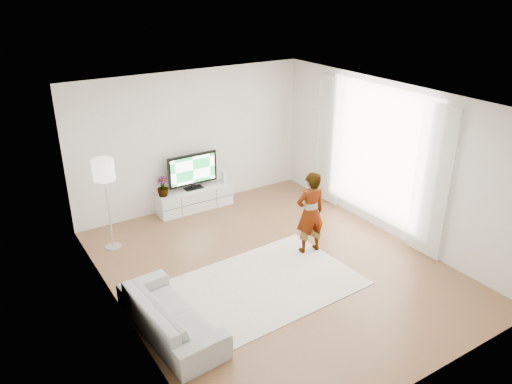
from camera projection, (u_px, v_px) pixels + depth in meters
floor at (275, 268)px, 8.27m from camera, size 6.00×6.00×0.00m
ceiling at (277, 101)px, 7.14m from camera, size 6.00×6.00×0.00m
wall_left at (117, 231)px, 6.48m from camera, size 0.02×6.00×2.80m
wall_right at (391, 161)px, 8.93m from camera, size 0.02×6.00×2.80m
wall_back at (192, 140)px, 10.03m from camera, size 5.00×0.02×2.80m
wall_front at (433, 283)px, 5.38m from camera, size 5.00×0.02×2.80m
window at (378, 154)px, 9.13m from camera, size 0.01×2.60×2.50m
curtain_near at (432, 182)px, 8.13m from camera, size 0.04×0.70×2.60m
curtain_far at (329, 141)px, 10.14m from camera, size 0.04×0.70×2.60m
media_console at (195, 199)px, 10.26m from camera, size 1.58×0.45×0.44m
television at (193, 170)px, 10.04m from camera, size 1.06×0.21×0.74m
game_console at (224, 177)px, 10.47m from camera, size 0.07×0.18×0.24m
potted_plant at (163, 187)px, 9.77m from camera, size 0.27×0.27×0.40m
rug at (268, 283)px, 7.85m from camera, size 2.81×2.08×0.01m
player at (310, 213)px, 8.47m from camera, size 0.58×0.42×1.47m
sofa at (170, 315)px, 6.68m from camera, size 0.89×1.95×0.55m
floor_lamp at (104, 174)px, 8.32m from camera, size 0.37×0.37×1.66m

